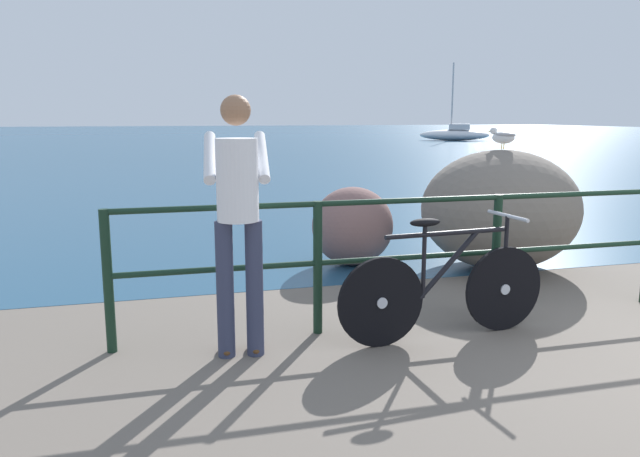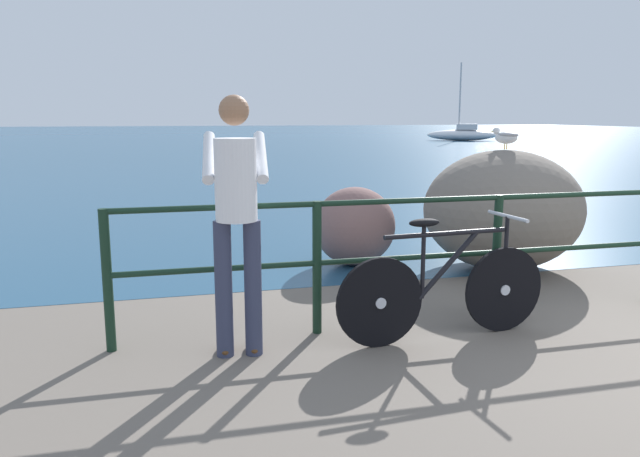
# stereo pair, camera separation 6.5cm
# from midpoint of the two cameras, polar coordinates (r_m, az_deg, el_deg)

# --- Properties ---
(ground_plane) EXTENTS (120.00, 120.00, 0.10)m
(ground_plane) POSITION_cam_midpoint_polar(r_m,az_deg,el_deg) (22.86, -4.61, 6.10)
(ground_plane) COLOR #6B6056
(sea_surface) EXTENTS (120.00, 90.00, 0.01)m
(sea_surface) POSITION_cam_midpoint_polar(r_m,az_deg,el_deg) (50.85, -10.51, 8.38)
(sea_surface) COLOR navy
(sea_surface) RESTS_ON ground_plane
(bicycle) EXTENTS (1.70, 0.48, 0.92)m
(bicycle) POSITION_cam_midpoint_polar(r_m,az_deg,el_deg) (4.71, 11.04, -5.33)
(bicycle) COLOR black
(bicycle) RESTS_ON ground_plane
(person_at_railing) EXTENTS (0.49, 0.66, 1.78)m
(person_at_railing) POSITION_cam_midpoint_polar(r_m,az_deg,el_deg) (4.21, -7.97, 1.31)
(person_at_railing) COLOR #333851
(person_at_railing) RESTS_ON ground_plane
(breakwater_boulder_main) EXTENTS (1.71, 1.61, 1.28)m
(breakwater_boulder_main) POSITION_cam_midpoint_polar(r_m,az_deg,el_deg) (6.99, 15.95, 1.70)
(breakwater_boulder_main) COLOR slate
(breakwater_boulder_main) RESTS_ON ground
(breakwater_boulder_left) EXTENTS (0.90, 0.84, 0.87)m
(breakwater_boulder_left) POSITION_cam_midpoint_polar(r_m,az_deg,el_deg) (6.88, 2.74, 0.22)
(breakwater_boulder_left) COLOR #815E59
(breakwater_boulder_left) RESTS_ON ground
(seagull) EXTENTS (0.23, 0.33, 0.23)m
(seagull) POSITION_cam_midpoint_polar(r_m,az_deg,el_deg) (7.00, 16.20, 8.13)
(seagull) COLOR gold
(seagull) RESTS_ON breakwater_boulder_main
(sailboat) EXTENTS (4.52, 3.12, 4.90)m
(sailboat) POSITION_cam_midpoint_polar(r_m,az_deg,el_deg) (41.47, 12.21, 8.48)
(sailboat) COLOR white
(sailboat) RESTS_ON sea_surface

